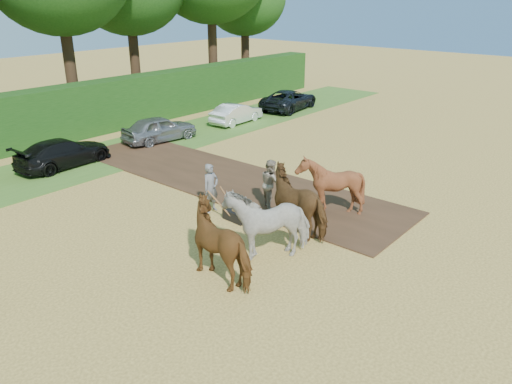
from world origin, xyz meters
name	(u,v)px	position (x,y,z in m)	size (l,w,h in m)	color
ground	(344,236)	(0.00, 0.00, 0.00)	(120.00, 120.00, 0.00)	gold
earth_strip	(226,179)	(1.50, 7.00, 0.03)	(4.50, 17.00, 0.05)	#472D1C
grass_verge	(106,156)	(0.00, 14.00, 0.01)	(50.00, 5.00, 0.03)	#38601E
hedgerow	(56,115)	(0.00, 18.50, 1.50)	(46.00, 1.60, 3.00)	#14380F
spectator_near	(271,183)	(0.43, 3.57, 0.96)	(0.93, 0.72, 1.91)	#9E927C
plough_team	(283,210)	(-1.58, 1.48, 1.12)	(7.51, 5.31, 2.27)	brown
parked_cars	(129,138)	(1.41, 13.86, 0.70)	(35.31, 3.37, 1.45)	silver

